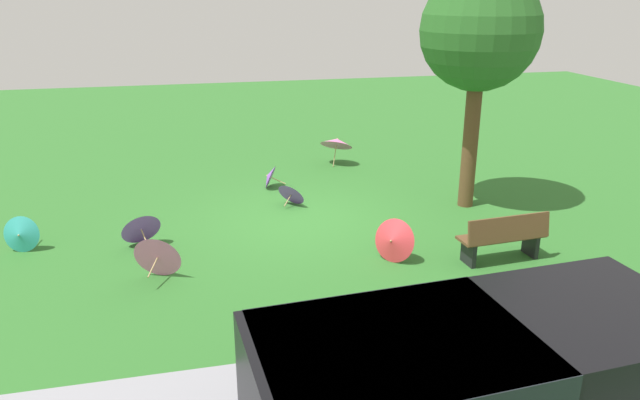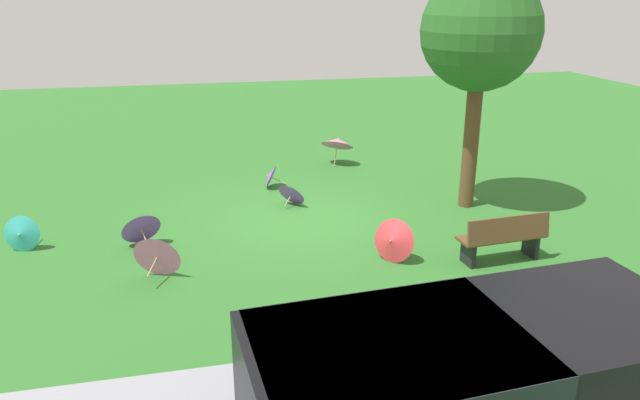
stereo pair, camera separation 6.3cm
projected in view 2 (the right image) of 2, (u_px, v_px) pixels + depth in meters
name	position (u px, v px, depth m)	size (l,w,h in m)	color
ground	(302.00, 219.00, 12.63)	(40.00, 40.00, 0.00)	#2D6B28
van_dark	(460.00, 381.00, 5.96)	(4.71, 2.37, 1.53)	black
park_bench	(504.00, 238.00, 10.53)	(1.63, 0.60, 0.90)	brown
shade_tree	(480.00, 33.00, 12.20)	(2.48, 2.48, 5.04)	brown
parasol_purple_1	(293.00, 192.00, 13.37)	(0.79, 0.79, 0.60)	tan
parasol_teal_1	(21.00, 234.00, 11.00)	(0.72, 0.70, 0.68)	tan
parasol_pink_0	(338.00, 142.00, 16.43)	(1.22, 1.21, 0.91)	tan
parasol_purple_2	(269.00, 176.00, 14.57)	(0.64, 0.66, 0.57)	tan
parasol_purple_3	(140.00, 226.00, 11.30)	(0.88, 0.86, 0.73)	tan
parasol_red_0	(392.00, 241.00, 10.57)	(0.83, 0.82, 0.79)	tan
parasol_pink_2	(158.00, 255.00, 10.00)	(0.88, 0.79, 0.81)	tan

